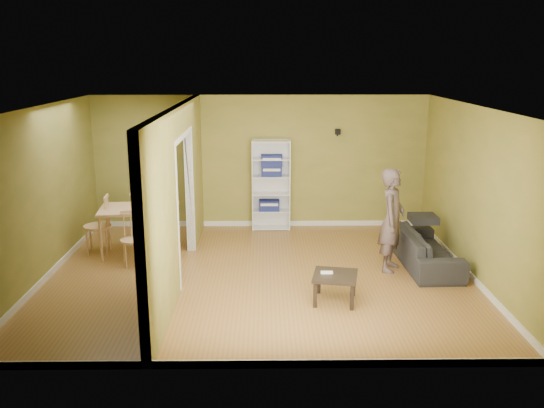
{
  "coord_description": "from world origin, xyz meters",
  "views": [
    {
      "loc": [
        0.09,
        -8.38,
        3.29
      ],
      "look_at": [
        0.2,
        0.2,
        1.1
      ],
      "focal_mm": 38.0,
      "sensor_mm": 36.0,
      "label": 1
    }
  ],
  "objects": [
    {
      "name": "coffee_table",
      "position": [
        1.06,
        -0.97,
        0.34
      ],
      "size": [
        0.59,
        0.59,
        0.4
      ],
      "rotation": [
        0.0,
        0.0,
        -0.19
      ],
      "color": "black",
      "rests_on": "ground"
    },
    {
      "name": "dining_table",
      "position": [
        -2.05,
        1.09,
        0.74
      ],
      "size": [
        1.31,
        0.87,
        0.82
      ],
      "rotation": [
        0.0,
        0.0,
        0.1
      ],
      "color": "#D7B082",
      "rests_on": "ground"
    },
    {
      "name": "partition",
      "position": [
        -1.2,
        0.0,
        1.3
      ],
      "size": [
        0.22,
        5.5,
        2.6
      ],
      "primitive_type": null,
      "color": "#A59441",
      "rests_on": "ground"
    },
    {
      "name": "wall_speaker",
      "position": [
        1.5,
        2.69,
        1.9
      ],
      "size": [
        0.1,
        0.1,
        0.1
      ],
      "primitive_type": "cube",
      "color": "black",
      "rests_on": "room_shell"
    },
    {
      "name": "chair_near",
      "position": [
        -2.06,
        0.53,
        0.44
      ],
      "size": [
        0.51,
        0.51,
        0.88
      ],
      "primitive_type": null,
      "rotation": [
        0.0,
        0.0,
        0.32
      ],
      "color": "tan",
      "rests_on": "ground"
    },
    {
      "name": "room_shell",
      "position": [
        0.0,
        0.0,
        1.3
      ],
      "size": [
        6.5,
        6.5,
        6.5
      ],
      "color": "brown",
      "rests_on": "ground"
    },
    {
      "name": "paper_box_navy_a",
      "position": [
        0.17,
        2.56,
        0.48
      ],
      "size": [
        0.4,
        0.26,
        0.2
      ],
      "primitive_type": "cube",
      "color": "navy",
      "rests_on": "bookshelf"
    },
    {
      "name": "paper_box_navy_b",
      "position": [
        0.22,
        2.56,
        1.16
      ],
      "size": [
        0.39,
        0.26,
        0.2
      ],
      "primitive_type": "cube",
      "color": "navy",
      "rests_on": "bookshelf"
    },
    {
      "name": "chair_far",
      "position": [
        -2.08,
        1.64,
        0.49
      ],
      "size": [
        0.57,
        0.57,
        0.97
      ],
      "primitive_type": null,
      "rotation": [
        0.0,
        0.0,
        2.78
      ],
      "color": "tan",
      "rests_on": "ground"
    },
    {
      "name": "paper_box_navy_c",
      "position": [
        0.22,
        2.56,
        1.38
      ],
      "size": [
        0.41,
        0.27,
        0.21
      ],
      "primitive_type": "cube",
      "color": "#161348",
      "rests_on": "bookshelf"
    },
    {
      "name": "bookshelf",
      "position": [
        0.21,
        2.6,
        0.88
      ],
      "size": [
        0.74,
        0.32,
        1.76
      ],
      "color": "white",
      "rests_on": "ground"
    },
    {
      "name": "sofa",
      "position": [
        2.7,
        0.45,
        0.37
      ],
      "size": [
        1.94,
        0.87,
        0.73
      ],
      "primitive_type": "imported",
      "rotation": [
        0.0,
        0.0,
        1.59
      ],
      "color": "black",
      "rests_on": "ground"
    },
    {
      "name": "person",
      "position": [
        2.08,
        0.26,
        0.96
      ],
      "size": [
        0.86,
        0.77,
        1.93
      ],
      "primitive_type": "imported",
      "rotation": [
        0.0,
        0.0,
        1.18
      ],
      "color": "slate",
      "rests_on": "ground"
    },
    {
      "name": "chair_left",
      "position": [
        -2.79,
        1.12,
        0.51
      ],
      "size": [
        0.51,
        0.51,
        1.02
      ],
      "primitive_type": null,
      "rotation": [
        0.0,
        0.0,
        -1.46
      ],
      "color": "tan",
      "rests_on": "ground"
    },
    {
      "name": "game_controller",
      "position": [
        0.94,
        -0.94,
        0.41
      ],
      "size": [
        0.17,
        0.04,
        0.03
      ],
      "primitive_type": "cube",
      "color": "white",
      "rests_on": "coffee_table"
    }
  ]
}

